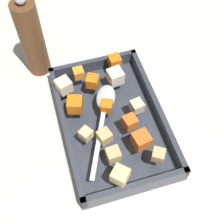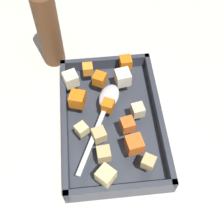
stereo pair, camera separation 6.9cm
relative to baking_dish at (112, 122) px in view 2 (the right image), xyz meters
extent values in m
plane|color=beige|center=(0.01, 0.01, -0.01)|extent=(4.00, 4.00, 0.00)
cube|color=#333842|center=(0.00, 0.00, -0.01)|extent=(0.35, 0.23, 0.01)
cube|color=#333842|center=(0.00, -0.11, 0.02)|extent=(0.35, 0.01, 0.03)
cube|color=#333842|center=(0.00, 0.11, 0.02)|extent=(0.35, 0.01, 0.03)
cube|color=#333842|center=(-0.17, 0.00, 0.02)|extent=(0.01, 0.23, 0.03)
cube|color=#333842|center=(0.17, 0.00, 0.02)|extent=(0.01, 0.23, 0.03)
cube|color=orange|center=(0.09, 0.04, 0.05)|extent=(0.04, 0.04, 0.03)
cube|color=orange|center=(-0.14, 0.05, 0.05)|extent=(0.03, 0.03, 0.03)
cube|color=orange|center=(-0.09, -0.02, 0.05)|extent=(0.04, 0.04, 0.03)
cube|color=orange|center=(0.04, 0.03, 0.05)|extent=(0.03, 0.03, 0.03)
cube|color=orange|center=(-0.13, -0.05, 0.05)|extent=(0.03, 0.03, 0.02)
cube|color=orange|center=(-0.02, -0.01, 0.05)|extent=(0.03, 0.03, 0.03)
cube|color=orange|center=(-0.04, -0.07, 0.05)|extent=(0.04, 0.04, 0.03)
cube|color=#E0CC89|center=(0.04, -0.07, 0.05)|extent=(0.03, 0.03, 0.02)
cube|color=tan|center=(0.06, -0.03, 0.05)|extent=(0.03, 0.03, 0.03)
cube|color=beige|center=(0.00, 0.06, 0.05)|extent=(0.03, 0.03, 0.03)
cube|color=beige|center=(-0.10, -0.09, 0.05)|extent=(0.04, 0.04, 0.03)
cube|color=tan|center=(0.13, 0.06, 0.05)|extent=(0.03, 0.03, 0.03)
cube|color=#E0CC89|center=(0.15, -0.03, 0.05)|extent=(0.04, 0.04, 0.03)
cube|color=tan|center=(0.10, -0.03, 0.05)|extent=(0.03, 0.03, 0.03)
cube|color=silver|center=(-0.09, 0.04, 0.05)|extent=(0.04, 0.04, 0.03)
ellipsoid|color=silver|center=(-0.04, 0.00, 0.04)|extent=(0.08, 0.07, 0.02)
cube|color=silver|center=(0.06, -0.05, 0.04)|extent=(0.15, 0.08, 0.01)
cylinder|color=brown|center=(-0.23, -0.13, 0.09)|extent=(0.06, 0.06, 0.21)
camera|label=1|loc=(0.35, -0.11, 0.62)|focal=49.52mm
camera|label=2|loc=(0.37, -0.04, 0.62)|focal=49.52mm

